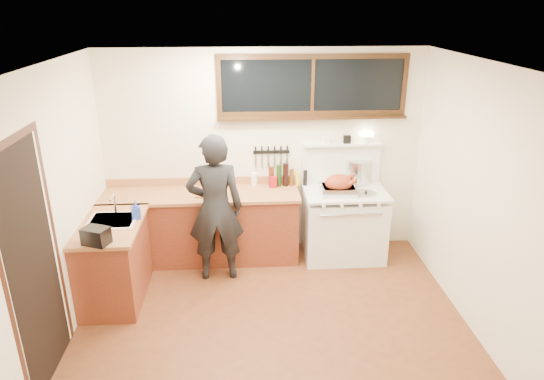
{
  "coord_description": "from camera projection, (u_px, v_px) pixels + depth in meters",
  "views": [
    {
      "loc": [
        -0.28,
        -4.13,
        3.1
      ],
      "look_at": [
        0.05,
        0.85,
        1.15
      ],
      "focal_mm": 32.0,
      "sensor_mm": 36.0,
      "label": 1
    }
  ],
  "objects": [
    {
      "name": "counter_left",
      "position": [
        114.0,
        261.0,
        5.29
      ],
      "size": [
        0.64,
        1.09,
        0.9
      ],
      "color": "maroon",
      "rests_on": "ground"
    },
    {
      "name": "ground_plane",
      "position": [
        273.0,
        325.0,
        4.98
      ],
      "size": [
        4.0,
        3.5,
        0.02
      ],
      "primitive_type": "cube",
      "color": "#5C2D18"
    },
    {
      "name": "sink_unit",
      "position": [
        113.0,
        225.0,
        5.22
      ],
      "size": [
        0.5,
        0.45,
        0.37
      ],
      "color": "white",
      "rests_on": "counter_left"
    },
    {
      "name": "bottle_cluster",
      "position": [
        285.0,
        176.0,
        6.14
      ],
      "size": [
        0.49,
        0.07,
        0.3
      ],
      "color": "black",
      "rests_on": "counter_back"
    },
    {
      "name": "coffee_tin",
      "position": [
        273.0,
        182.0,
        6.11
      ],
      "size": [
        0.1,
        0.09,
        0.14
      ],
      "color": "maroon",
      "rests_on": "counter_back"
    },
    {
      "name": "back_window",
      "position": [
        313.0,
        93.0,
        5.86
      ],
      "size": [
        2.32,
        0.13,
        0.77
      ],
      "color": "black",
      "rests_on": "room_shell"
    },
    {
      "name": "roast_turkey",
      "position": [
        339.0,
        186.0,
        5.89
      ],
      "size": [
        0.47,
        0.34,
        0.25
      ],
      "color": "silver",
      "rests_on": "vintage_stove"
    },
    {
      "name": "saucepan",
      "position": [
        353.0,
        181.0,
        6.15
      ],
      "size": [
        0.18,
        0.3,
        0.13
      ],
      "color": "silver",
      "rests_on": "vintage_stove"
    },
    {
      "name": "man",
      "position": [
        215.0,
        209.0,
        5.54
      ],
      "size": [
        0.67,
        0.46,
        1.77
      ],
      "color": "black",
      "rests_on": "ground"
    },
    {
      "name": "stockpot",
      "position": [
        358.0,
        171.0,
        6.25
      ],
      "size": [
        0.33,
        0.33,
        0.3
      ],
      "color": "silver",
      "rests_on": "vintage_stove"
    },
    {
      "name": "toaster",
      "position": [
        96.0,
        236.0,
        4.67
      ],
      "size": [
        0.29,
        0.25,
        0.17
      ],
      "color": "black",
      "rests_on": "counter_left"
    },
    {
      "name": "cutting_board",
      "position": [
        215.0,
        190.0,
        5.89
      ],
      "size": [
        0.47,
        0.38,
        0.14
      ],
      "color": "#AD6E44",
      "rests_on": "counter_back"
    },
    {
      "name": "pot_lid",
      "position": [
        366.0,
        194.0,
        5.9
      ],
      "size": [
        0.32,
        0.32,
        0.04
      ],
      "color": "silver",
      "rests_on": "vintage_stove"
    },
    {
      "name": "vintage_stove",
      "position": [
        343.0,
        222.0,
        6.18
      ],
      "size": [
        1.02,
        0.74,
        1.57
      ],
      "color": "white",
      "rests_on": "ground"
    },
    {
      "name": "soap_bottle",
      "position": [
        136.0,
        210.0,
        5.21
      ],
      "size": [
        0.11,
        0.12,
        0.21
      ],
      "color": "#2446B5",
      "rests_on": "counter_left"
    },
    {
      "name": "knife_strip",
      "position": [
        271.0,
        153.0,
        6.12
      ],
      "size": [
        0.46,
        0.03,
        0.28
      ],
      "color": "black",
      "rests_on": "room_shell"
    },
    {
      "name": "room_shell",
      "position": [
        273.0,
        173.0,
        4.38
      ],
      "size": [
        4.1,
        3.6,
        2.65
      ],
      "color": "white",
      "rests_on": "ground"
    },
    {
      "name": "counter_back",
      "position": [
        202.0,
        226.0,
        6.11
      ],
      "size": [
        2.44,
        0.64,
        1.0
      ],
      "color": "maroon",
      "rests_on": "ground"
    },
    {
      "name": "pitcher",
      "position": [
        254.0,
        179.0,
        6.18
      ],
      "size": [
        0.09,
        0.09,
        0.16
      ],
      "color": "white",
      "rests_on": "counter_back"
    },
    {
      "name": "left_doorway",
      "position": [
        34.0,
        265.0,
        3.95
      ],
      "size": [
        0.02,
        1.04,
        2.17
      ],
      "color": "black",
      "rests_on": "ground"
    }
  ]
}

